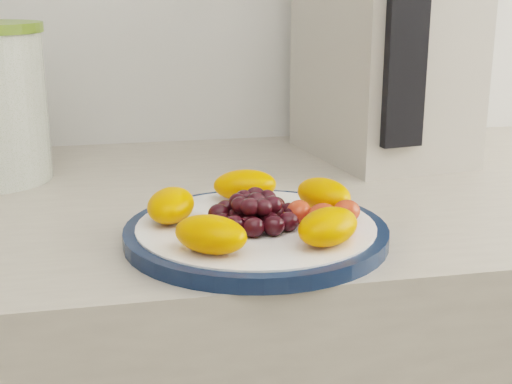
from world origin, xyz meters
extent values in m
cylinder|color=#0E1D38|center=(0.03, 1.02, 0.91)|extent=(0.26, 0.26, 0.01)
cylinder|color=white|center=(0.03, 1.02, 0.91)|extent=(0.24, 0.24, 0.02)
cube|color=#B5AC9E|center=(0.28, 1.34, 1.06)|extent=(0.21, 0.27, 0.31)
cube|color=black|center=(0.26, 1.20, 1.06)|extent=(0.06, 0.03, 0.23)
ellipsoid|color=#F96E00|center=(0.11, 1.05, 0.93)|extent=(0.07, 0.08, 0.03)
ellipsoid|color=#F96E00|center=(0.04, 1.10, 0.93)|extent=(0.07, 0.05, 0.03)
ellipsoid|color=#F96E00|center=(-0.05, 1.05, 0.93)|extent=(0.06, 0.08, 0.03)
ellipsoid|color=#F96E00|center=(-0.02, 0.96, 0.93)|extent=(0.08, 0.08, 0.03)
ellipsoid|color=#F96E00|center=(0.09, 0.95, 0.93)|extent=(0.08, 0.08, 0.03)
ellipsoid|color=black|center=(0.03, 1.02, 0.93)|extent=(0.02, 0.02, 0.02)
ellipsoid|color=black|center=(0.05, 1.02, 0.93)|extent=(0.02, 0.02, 0.02)
ellipsoid|color=black|center=(0.04, 1.04, 0.93)|extent=(0.02, 0.02, 0.02)
ellipsoid|color=black|center=(0.02, 1.04, 0.93)|extent=(0.02, 0.02, 0.02)
ellipsoid|color=black|center=(0.01, 1.02, 0.93)|extent=(0.02, 0.02, 0.02)
ellipsoid|color=black|center=(0.02, 1.00, 0.93)|extent=(0.02, 0.02, 0.02)
ellipsoid|color=black|center=(0.04, 1.00, 0.93)|extent=(0.02, 0.02, 0.02)
ellipsoid|color=black|center=(0.07, 1.03, 0.93)|extent=(0.02, 0.02, 0.02)
ellipsoid|color=black|center=(0.06, 1.05, 0.93)|extent=(0.02, 0.02, 0.02)
ellipsoid|color=black|center=(0.04, 1.06, 0.93)|extent=(0.02, 0.02, 0.02)
ellipsoid|color=black|center=(0.02, 1.06, 0.93)|extent=(0.02, 0.02, 0.02)
ellipsoid|color=black|center=(0.01, 1.05, 0.93)|extent=(0.02, 0.02, 0.02)
ellipsoid|color=black|center=(0.00, 1.03, 0.93)|extent=(0.02, 0.02, 0.02)
ellipsoid|color=black|center=(0.00, 1.01, 0.93)|extent=(0.02, 0.02, 0.02)
ellipsoid|color=black|center=(0.01, 0.99, 0.93)|extent=(0.02, 0.02, 0.02)
ellipsoid|color=black|center=(0.02, 0.98, 0.93)|extent=(0.02, 0.02, 0.02)
ellipsoid|color=black|center=(0.04, 0.98, 0.93)|extent=(0.02, 0.02, 0.02)
ellipsoid|color=black|center=(0.06, 0.99, 0.93)|extent=(0.02, 0.02, 0.02)
ellipsoid|color=black|center=(0.07, 1.01, 0.93)|extent=(0.02, 0.02, 0.02)
ellipsoid|color=black|center=(0.03, 1.02, 0.94)|extent=(0.02, 0.02, 0.02)
ellipsoid|color=black|center=(0.05, 1.03, 0.94)|extent=(0.02, 0.02, 0.02)
ellipsoid|color=black|center=(0.04, 1.04, 0.94)|extent=(0.02, 0.02, 0.02)
ellipsoid|color=black|center=(0.02, 1.04, 0.94)|extent=(0.02, 0.02, 0.02)
ellipsoid|color=black|center=(0.02, 1.03, 0.94)|extent=(0.02, 0.02, 0.02)
ellipsoid|color=black|center=(0.02, 1.01, 0.94)|extent=(0.02, 0.02, 0.02)
ellipsoid|color=black|center=(0.02, 1.00, 0.94)|extent=(0.02, 0.02, 0.02)
ellipsoid|color=black|center=(0.04, 1.00, 0.94)|extent=(0.02, 0.02, 0.02)
ellipsoid|color=black|center=(0.05, 1.01, 0.94)|extent=(0.02, 0.02, 0.02)
ellipsoid|color=red|center=(0.09, 1.00, 0.93)|extent=(0.03, 0.03, 0.02)
ellipsoid|color=red|center=(0.12, 1.01, 0.93)|extent=(0.04, 0.03, 0.02)
ellipsoid|color=red|center=(0.11, 0.98, 0.93)|extent=(0.04, 0.04, 0.02)
ellipsoid|color=red|center=(0.07, 1.01, 0.93)|extent=(0.04, 0.04, 0.02)
camera|label=1|loc=(-0.10, 0.37, 1.14)|focal=50.00mm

